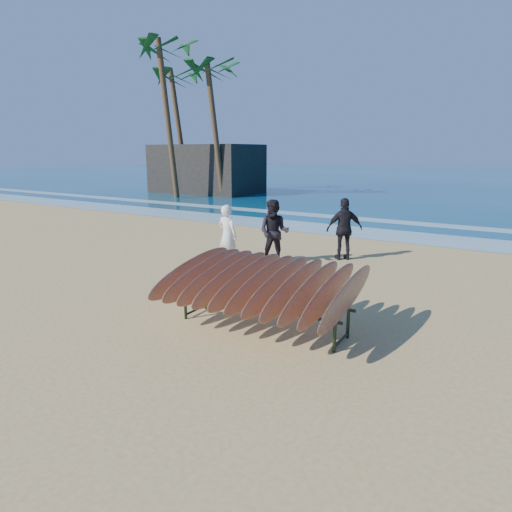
# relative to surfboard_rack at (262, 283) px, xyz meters

# --- Properties ---
(ground) EXTENTS (120.00, 120.00, 0.00)m
(ground) POSITION_rel_surfboard_rack_xyz_m (-1.00, 0.51, -0.83)
(ground) COLOR tan
(ground) RESTS_ON ground
(ocean) EXTENTS (160.00, 160.00, 0.00)m
(ocean) POSITION_rel_surfboard_rack_xyz_m (-1.00, 55.51, -0.82)
(ocean) COLOR navy
(ocean) RESTS_ON ground
(foam_near) EXTENTS (160.00, 160.00, 0.00)m
(foam_near) POSITION_rel_surfboard_rack_xyz_m (-1.00, 10.51, -0.82)
(foam_near) COLOR white
(foam_near) RESTS_ON ground
(foam_far) EXTENTS (160.00, 160.00, 0.00)m
(foam_far) POSITION_rel_surfboard_rack_xyz_m (-1.00, 14.01, -0.82)
(foam_far) COLOR white
(foam_far) RESTS_ON ground
(surfboard_rack) EXTENTS (3.31, 2.74, 1.28)m
(surfboard_rack) POSITION_rel_surfboard_rack_xyz_m (0.00, 0.00, 0.00)
(surfboard_rack) COLOR black
(surfboard_rack) RESTS_ON ground
(person_white) EXTENTS (0.64, 0.45, 1.69)m
(person_white) POSITION_rel_surfboard_rack_xyz_m (-3.31, 3.39, 0.01)
(person_white) COLOR white
(person_white) RESTS_ON ground
(person_dark_a) EXTENTS (1.04, 0.91, 1.81)m
(person_dark_a) POSITION_rel_surfboard_rack_xyz_m (-2.30, 4.22, 0.08)
(person_dark_a) COLOR black
(person_dark_a) RESTS_ON ground
(person_dark_b) EXTENTS (1.09, 1.02, 1.80)m
(person_dark_b) POSITION_rel_surfboard_rack_xyz_m (-0.88, 5.82, 0.07)
(person_dark_b) COLOR black
(person_dark_b) RESTS_ON ground
(building) EXTENTS (8.14, 4.52, 3.62)m
(building) POSITION_rel_surfboard_rack_xyz_m (-18.57, 21.07, 0.98)
(building) COLOR #2D2823
(building) RESTS_ON ground
(palm_left) EXTENTS (5.20, 5.20, 10.17)m
(palm_left) POSITION_rel_surfboard_rack_xyz_m (-17.69, 16.23, 8.43)
(palm_left) COLOR brown
(palm_left) RESTS_ON ground
(palm_mid) EXTENTS (5.20, 5.20, 9.02)m
(palm_mid) POSITION_rel_surfboard_rack_xyz_m (-15.45, 18.33, 7.32)
(palm_mid) COLOR brown
(palm_mid) RESTS_ON ground
(palm_right) EXTENTS (5.20, 5.20, 9.23)m
(palm_right) POSITION_rel_surfboard_rack_xyz_m (-20.63, 20.49, 7.53)
(palm_right) COLOR brown
(palm_right) RESTS_ON ground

